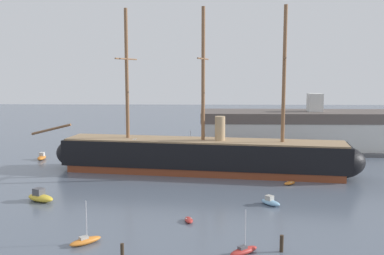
# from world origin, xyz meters

# --- Properties ---
(tall_ship) EXTENTS (62.77, 16.60, 30.28)m
(tall_ship) POSITION_xyz_m (4.16, 45.42, 3.30)
(tall_ship) COLOR brown
(tall_ship) RESTS_ON ground
(sailboat_foreground_left) EXTENTS (3.59, 3.41, 4.96)m
(sailboat_foreground_left) POSITION_xyz_m (-8.84, 10.51, 0.42)
(sailboat_foreground_left) COLOR orange
(sailboat_foreground_left) RESTS_ON ground
(sailboat_foreground_right) EXTENTS (3.59, 3.16, 4.81)m
(sailboat_foreground_right) POSITION_xyz_m (8.57, 8.23, 0.40)
(sailboat_foreground_right) COLOR #B22D28
(sailboat_foreground_right) RESTS_ON ground
(dinghy_near_centre) EXTENTS (1.42, 2.40, 0.53)m
(dinghy_near_centre) POSITION_xyz_m (2.44, 18.19, 0.27)
(dinghy_near_centre) COLOR #B22D28
(dinghy_near_centre) RESTS_ON ground
(motorboat_mid_left) EXTENTS (4.96, 3.80, 1.93)m
(motorboat_mid_left) POSITION_xyz_m (-19.65, 26.58, 0.68)
(motorboat_mid_left) COLOR gold
(motorboat_mid_left) RESTS_ON ground
(motorboat_mid_right) EXTENTS (3.17, 3.34, 1.37)m
(motorboat_mid_right) POSITION_xyz_m (13.86, 25.67, 0.48)
(motorboat_mid_right) COLOR #7FB2D6
(motorboat_mid_right) RESTS_ON ground
(dinghy_alongside_stern) EXTENTS (2.51, 2.29, 0.56)m
(dinghy_alongside_stern) POSITION_xyz_m (18.72, 37.19, 0.28)
(dinghy_alongside_stern) COLOR orange
(dinghy_alongside_stern) RESTS_ON ground
(motorboat_far_left) EXTENTS (1.64, 3.65, 1.51)m
(motorboat_far_left) POSITION_xyz_m (-30.16, 56.79, 0.53)
(motorboat_far_left) COLOR orange
(motorboat_far_left) RESTS_ON ground
(sailboat_far_right) EXTENTS (4.32, 1.39, 5.58)m
(sailboat_far_right) POSITION_xyz_m (32.33, 50.63, 0.47)
(sailboat_far_right) COLOR silver
(sailboat_far_right) RESTS_ON ground
(sailboat_distant_centre) EXTENTS (2.21, 4.40, 5.50)m
(sailboat_distant_centre) POSITION_xyz_m (1.37, 62.90, 0.46)
(sailboat_distant_centre) COLOR gold
(sailboat_distant_centre) RESTS_ON ground
(mooring_piling_nearest) EXTENTS (0.41, 0.41, 1.84)m
(mooring_piling_nearest) POSITION_xyz_m (12.66, 8.97, 0.92)
(mooring_piling_nearest) COLOR #382B1E
(mooring_piling_nearest) RESTS_ON ground
(mooring_piling_left_pair) EXTENTS (0.38, 0.38, 1.90)m
(mooring_piling_left_pair) POSITION_xyz_m (-3.91, 6.08, 0.95)
(mooring_piling_left_pair) COLOR #382B1E
(mooring_piling_left_pair) RESTS_ON ground
(dockside_warehouse_right) EXTENTS (49.79, 14.79, 13.51)m
(dockside_warehouse_right) POSITION_xyz_m (26.69, 68.16, 4.66)
(dockside_warehouse_right) COLOR #565659
(dockside_warehouse_right) RESTS_ON ground
(seagull_in_flight) EXTENTS (0.66, 1.33, 0.14)m
(seagull_in_flight) POSITION_xyz_m (-5.86, 27.92, 9.10)
(seagull_in_flight) COLOR silver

